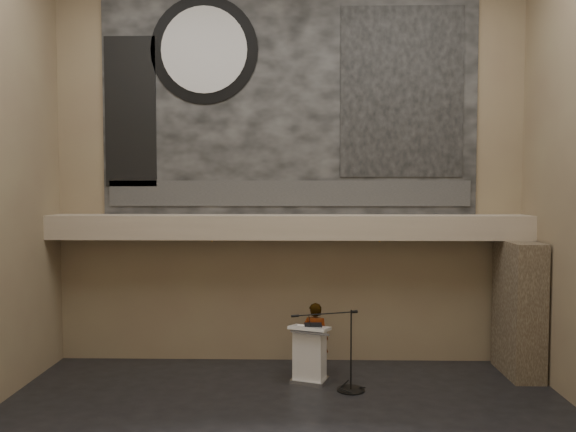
{
  "coord_description": "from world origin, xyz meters",
  "views": [
    {
      "loc": [
        0.24,
        -8.12,
        3.79
      ],
      "look_at": [
        0.0,
        3.2,
        3.2
      ],
      "focal_mm": 35.0,
      "sensor_mm": 36.0,
      "label": 1
    }
  ],
  "objects": [
    {
      "name": "banner_text_strip",
      "position": [
        0.0,
        3.93,
        3.65
      ],
      "size": [
        7.76,
        0.02,
        0.55
      ],
      "primitive_type": "cube",
      "color": "#313131",
      "rests_on": "banner"
    },
    {
      "name": "sprinkler_right",
      "position": [
        1.9,
        3.55,
        2.67
      ],
      "size": [
        0.04,
        0.04,
        0.06
      ],
      "primitive_type": "cylinder",
      "color": "#B2893D",
      "rests_on": "soffit"
    },
    {
      "name": "stone_pier",
      "position": [
        4.65,
        3.15,
        1.35
      ],
      "size": [
        0.6,
        1.4,
        2.7
      ],
      "primitive_type": "cube",
      "color": "#44382A",
      "rests_on": "floor"
    },
    {
      "name": "banner_clock_face",
      "position": [
        -1.8,
        3.91,
        6.7
      ],
      "size": [
        1.84,
        0.02,
        1.84
      ],
      "primitive_type": "cylinder",
      "rotation": [
        1.57,
        0.0,
        0.0
      ],
      "color": "silver",
      "rests_on": "banner"
    },
    {
      "name": "papers",
      "position": [
        0.28,
        2.56,
        1.1
      ],
      "size": [
        0.23,
        0.29,
        0.0
      ],
      "primitive_type": "cube",
      "rotation": [
        0.0,
        0.0,
        -0.15
      ],
      "color": "white",
      "rests_on": "lectern"
    },
    {
      "name": "speaker_person",
      "position": [
        0.55,
        3.04,
        0.73
      ],
      "size": [
        0.6,
        0.46,
        1.47
      ],
      "primitive_type": "imported",
      "rotation": [
        0.0,
        0.0,
        2.93
      ],
      "color": "white",
      "rests_on": "floor"
    },
    {
      "name": "soffit",
      "position": [
        0.0,
        3.6,
        2.95
      ],
      "size": [
        10.0,
        0.8,
        0.5
      ],
      "primitive_type": "cube",
      "color": "tan",
      "rests_on": "wall_back"
    },
    {
      "name": "banner_brick_print",
      "position": [
        -3.4,
        3.93,
        5.4
      ],
      "size": [
        1.1,
        0.02,
        3.2
      ],
      "primitive_type": "cube",
      "color": "black",
      "rests_on": "banner"
    },
    {
      "name": "mic_stand",
      "position": [
        1.16,
        2.15,
        0.22
      ],
      "size": [
        1.36,
        0.63,
        1.52
      ],
      "rotation": [
        0.0,
        0.0,
        0.32
      ],
      "color": "black",
      "rests_on": "floor"
    },
    {
      "name": "banner_building_print",
      "position": [
        2.4,
        3.93,
        5.8
      ],
      "size": [
        2.6,
        0.02,
        3.6
      ],
      "primitive_type": "cube",
      "color": "black",
      "rests_on": "banner"
    },
    {
      "name": "banner",
      "position": [
        0.0,
        3.97,
        5.7
      ],
      "size": [
        8.0,
        0.05,
        5.0
      ],
      "primitive_type": "cube",
      "color": "black",
      "rests_on": "wall_back"
    },
    {
      "name": "banner_clock_rim",
      "position": [
        -1.8,
        3.93,
        6.7
      ],
      "size": [
        2.3,
        0.02,
        2.3
      ],
      "primitive_type": "cylinder",
      "rotation": [
        1.57,
        0.0,
        0.0
      ],
      "color": "black",
      "rests_on": "banner"
    },
    {
      "name": "binder",
      "position": [
        0.5,
        2.61,
        1.12
      ],
      "size": [
        0.34,
        0.28,
        0.04
      ],
      "primitive_type": "cube",
      "rotation": [
        0.0,
        0.0,
        0.04
      ],
      "color": "black",
      "rests_on": "lectern"
    },
    {
      "name": "wall_front",
      "position": [
        0.0,
        -4.0,
        4.25
      ],
      "size": [
        10.0,
        0.02,
        8.5
      ],
      "primitive_type": "cube",
      "color": "#7A634D",
      "rests_on": "floor"
    },
    {
      "name": "sprinkler_left",
      "position": [
        -1.6,
        3.55,
        2.67
      ],
      "size": [
        0.04,
        0.04,
        0.06
      ],
      "primitive_type": "cylinder",
      "color": "#B2893D",
      "rests_on": "soffit"
    },
    {
      "name": "lectern",
      "position": [
        0.43,
        2.59,
        0.55
      ],
      "size": [
        0.86,
        0.73,
        1.14
      ],
      "rotation": [
        0.0,
        0.0,
        -0.34
      ],
      "color": "silver",
      "rests_on": "floor"
    },
    {
      "name": "wall_back",
      "position": [
        0.0,
        4.0,
        4.25
      ],
      "size": [
        10.0,
        0.02,
        8.5
      ],
      "primitive_type": "cube",
      "color": "#7A634D",
      "rests_on": "floor"
    }
  ]
}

